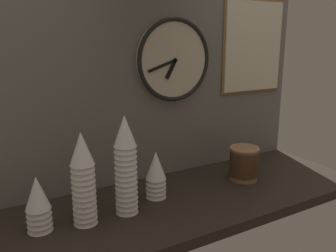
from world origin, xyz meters
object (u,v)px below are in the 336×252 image
(wall_clock, at_px, (174,60))
(cup_stack_far_left, at_px, (38,204))
(cup_stack_center_left, at_px, (126,165))
(cup_stack_left, at_px, (83,179))
(cup_stack_center, at_px, (156,175))
(menu_board, at_px, (253,47))
(bowl_stack_right, at_px, (244,162))

(wall_clock, bearing_deg, cup_stack_far_left, -161.81)
(cup_stack_center_left, bearing_deg, cup_stack_far_left, 174.65)
(cup_stack_left, distance_m, cup_stack_center_left, 0.16)
(cup_stack_center, bearing_deg, menu_board, 16.11)
(cup_stack_left, height_order, cup_stack_far_left, cup_stack_left)
(cup_stack_center_left, bearing_deg, cup_stack_left, -179.43)
(cup_stack_far_left, bearing_deg, menu_board, 11.23)
(cup_stack_far_left, bearing_deg, cup_stack_left, -11.56)
(bowl_stack_right, bearing_deg, cup_stack_left, -178.08)
(cup_stack_center, height_order, cup_stack_left, cup_stack_left)
(cup_stack_far_left, height_order, menu_board, menu_board)
(cup_stack_center_left, bearing_deg, wall_clock, 34.74)
(cup_stack_center_left, distance_m, bowl_stack_right, 0.59)
(cup_stack_left, relative_size, cup_stack_center_left, 0.89)
(cup_stack_far_left, xyz_separation_m, bowl_stack_right, (0.88, -0.00, -0.02))
(cup_stack_far_left, bearing_deg, wall_clock, 18.19)
(cup_stack_center, height_order, wall_clock, wall_clock)
(bowl_stack_right, bearing_deg, menu_board, 43.94)
(cup_stack_far_left, distance_m, cup_stack_center_left, 0.32)
(cup_stack_far_left, height_order, wall_clock, wall_clock)
(cup_stack_center_left, relative_size, menu_board, 0.79)
(wall_clock, xyz_separation_m, menu_board, (0.47, 0.01, 0.05))
(bowl_stack_right, xyz_separation_m, wall_clock, (-0.23, 0.22, 0.45))
(cup_stack_left, distance_m, wall_clock, 0.67)
(cup_stack_left, xyz_separation_m, menu_board, (0.98, 0.25, 0.42))
(cup_stack_left, bearing_deg, bowl_stack_right, 1.92)
(cup_stack_center, relative_size, menu_board, 0.41)
(wall_clock, height_order, menu_board, menu_board)
(cup_stack_far_left, distance_m, wall_clock, 0.81)
(cup_stack_center, height_order, cup_stack_center_left, cup_stack_center_left)
(cup_stack_left, height_order, menu_board, menu_board)
(cup_stack_center, distance_m, menu_board, 0.85)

